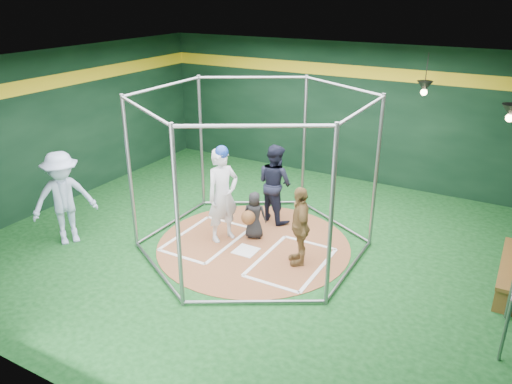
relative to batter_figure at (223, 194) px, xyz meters
The scene contains 14 objects.
room_shell 1.01m from the batter_figure, ahead, with size 10.10×9.10×3.53m.
clay_disc 1.18m from the batter_figure, ahead, with size 3.80×3.80×0.01m, color brown.
home_plate 1.19m from the batter_figure, 19.53° to the right, with size 0.43×0.43×0.01m, color white.
batter_box_left 1.03m from the batter_figure, 148.71° to the right, with size 1.17×1.77×0.01m.
batter_box_right 1.88m from the batter_figure, ahead, with size 1.17×1.77×0.01m.
batting_cage 0.83m from the batter_figure, ahead, with size 4.05×4.67×3.00m.
pendant_lamp_near 4.97m from the batter_figure, 52.14° to the left, with size 0.34×0.34×0.90m.
pendant_lamp_far 5.39m from the batter_figure, 23.98° to the left, with size 0.34×0.34×0.90m.
batter_figure is the anchor object (origin of this frame).
visitor_leopard 1.73m from the batter_figure, ahead, with size 0.87×0.36×1.49m, color #A37D45.
catcher_figure 0.77m from the batter_figure, 32.67° to the left, with size 0.55×0.61×0.98m.
umpire 1.39m from the batter_figure, 69.76° to the left, with size 0.83×0.64×1.70m, color black.
bystander_blue 3.08m from the batter_figure, 148.71° to the right, with size 1.21×0.70×1.88m, color #ACBEE4.
steel_railing 5.25m from the batter_figure, ahead, with size 0.05×1.12×0.97m.
Camera 1 is at (4.31, -7.58, 4.74)m, focal length 35.00 mm.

